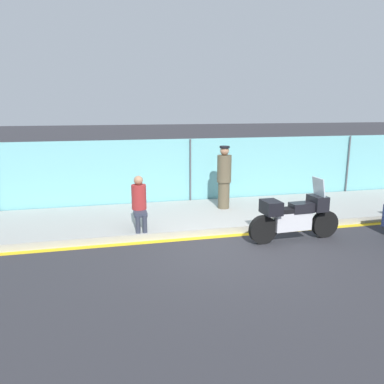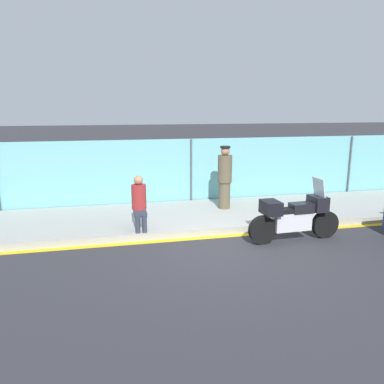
% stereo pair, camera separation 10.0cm
% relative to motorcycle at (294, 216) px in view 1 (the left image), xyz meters
% --- Properties ---
extents(ground_plane, '(120.00, 120.00, 0.00)m').
position_rel_motorcycle_xyz_m(ground_plane, '(-1.61, -0.17, -0.58)').
color(ground_plane, '#2D2D33').
extents(sidewalk, '(40.79, 2.87, 0.18)m').
position_rel_motorcycle_xyz_m(sidewalk, '(-1.61, 2.15, -0.49)').
color(sidewalk, '#9E9E99').
rests_on(sidewalk, ground_plane).
extents(curb_paint_stripe, '(40.79, 0.18, 0.01)m').
position_rel_motorcycle_xyz_m(curb_paint_stripe, '(-1.61, 0.62, -0.57)').
color(curb_paint_stripe, gold).
rests_on(curb_paint_stripe, ground_plane).
extents(storefront_fence, '(38.75, 0.17, 2.07)m').
position_rel_motorcycle_xyz_m(storefront_fence, '(-1.61, 3.67, 0.46)').
color(storefront_fence, '#6BB2B7').
rests_on(storefront_fence, ground_plane).
extents(motorcycle, '(2.25, 0.55, 1.44)m').
position_rel_motorcycle_xyz_m(motorcycle, '(0.00, 0.00, 0.00)').
color(motorcycle, black).
rests_on(motorcycle, ground_plane).
extents(officer_standing, '(0.40, 0.40, 1.78)m').
position_rel_motorcycle_xyz_m(officer_standing, '(-0.89, 2.46, 0.51)').
color(officer_standing, brown).
rests_on(officer_standing, sidewalk).
extents(person_seated_on_curb, '(0.35, 0.64, 1.26)m').
position_rel_motorcycle_xyz_m(person_seated_on_curb, '(-3.40, 1.16, 0.30)').
color(person_seated_on_curb, '#2D3342').
rests_on(person_seated_on_curb, sidewalk).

